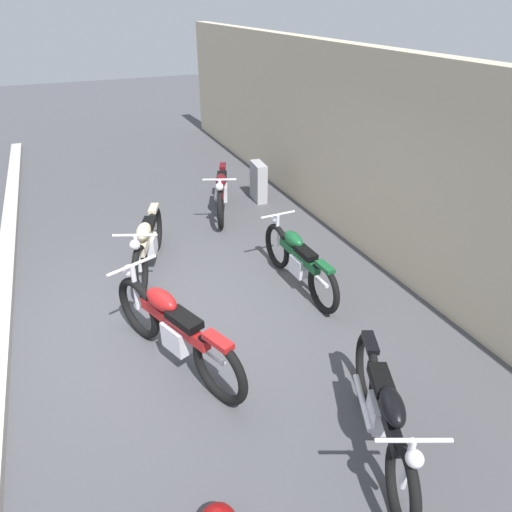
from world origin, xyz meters
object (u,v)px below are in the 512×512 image
at_px(motorcycle_green, 298,260).
at_px(motorcycle_black, 383,414).
at_px(stone_marker, 258,182).
at_px(motorcycle_maroon, 222,191).
at_px(motorcycle_red, 174,329).
at_px(motorcycle_cream, 148,243).

bearing_deg(motorcycle_green, motorcycle_black, 165.51).
distance_m(stone_marker, motorcycle_green, 3.17).
xyz_separation_m(motorcycle_black, motorcycle_green, (-2.63, 0.57, -0.01)).
height_order(motorcycle_maroon, motorcycle_red, motorcycle_red).
height_order(stone_marker, motorcycle_green, motorcycle_green).
distance_m(motorcycle_black, motorcycle_green, 2.69).
relative_size(motorcycle_cream, motorcycle_red, 0.93).
relative_size(motorcycle_black, motorcycle_green, 0.95).
xyz_separation_m(stone_marker, motorcycle_green, (3.08, -0.75, 0.04)).
bearing_deg(motorcycle_green, motorcycle_cream, 52.62).
bearing_deg(motorcycle_black, motorcycle_maroon, -161.50).
distance_m(stone_marker, motorcycle_cream, 3.13).
bearing_deg(motorcycle_cream, motorcycle_green, 76.30).
distance_m(stone_marker, motorcycle_maroon, 0.93).
bearing_deg(stone_marker, motorcycle_cream, -54.34).
relative_size(stone_marker, motorcycle_red, 0.36).
bearing_deg(motorcycle_cream, motorcycle_red, 17.20).
bearing_deg(motorcycle_cream, motorcycle_black, 38.81).
xyz_separation_m(motorcycle_black, motorcycle_maroon, (-5.39, 0.45, 0.01)).
relative_size(stone_marker, motorcycle_cream, 0.39).
distance_m(motorcycle_maroon, motorcycle_red, 4.05).
height_order(stone_marker, motorcycle_red, motorcycle_red).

